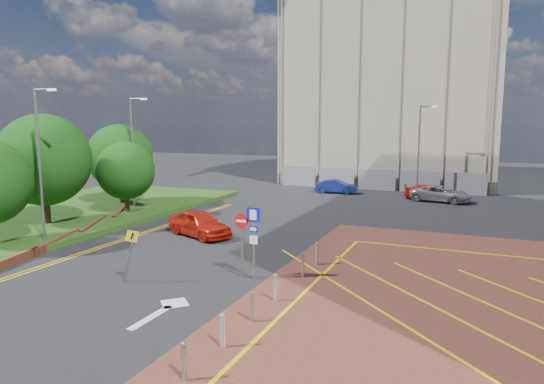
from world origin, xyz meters
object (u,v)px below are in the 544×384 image
Objects in this scene: warning_sign at (130,250)px; car_red_left at (199,223)px; tree_d at (120,157)px; sign_cluster at (249,233)px; lamp_left_near at (40,158)px; lamp_left_far at (133,148)px; car_silver_back at (441,194)px; lamp_back at (420,147)px; tree_b at (44,160)px; car_blue_back at (336,186)px; car_red_back at (428,192)px; tree_c at (126,171)px.

warning_sign is 8.48m from car_red_left.
sign_cluster is (16.80, -12.02, -1.92)m from tree_d.
warning_sign is at bearing -48.84° from tree_d.
sign_cluster is at bearing -4.56° from lamp_left_near.
lamp_left_far is 24.75m from car_silver_back.
lamp_left_near is 1.00× the size of lamp_back.
sign_cluster is at bearing -14.26° from tree_b.
car_red_back is at bearing -96.86° from car_blue_back.
lamp_left_near is 1.82× the size of car_red_left.
tree_b reaches higher than sign_cluster.
lamp_left_near reaches higher than car_blue_back.
lamp_back is 23.64m from car_red_left.
sign_cluster is at bearing -33.16° from tree_c.
lamp_back is 27.38m from sign_cluster.
tree_c is at bearing 68.20° from tree_b.
car_red_back is (8.97, 27.66, -0.84)m from warning_sign.
car_blue_back is at bearing 68.95° from lamp_left_near.
lamp_left_far reaches higher than car_red_left.
tree_d reaches higher than warning_sign.
lamp_left_far reaches higher than car_red_back.
tree_c is 1.53× the size of sign_cluster.
sign_cluster is at bearing 177.56° from car_silver_back.
lamp_left_far is 1.96× the size of car_red_back.
car_red_left is (8.76, -5.24, -3.91)m from lamp_left_far.
lamp_back reaches higher than car_silver_back.
tree_d reaches higher than car_red_back.
tree_d is 2.44m from lamp_left_far.
lamp_left_far is at bearing 143.18° from sign_cluster.
car_silver_back is (2.15, -2.94, -3.70)m from lamp_back.
car_blue_back reaches higher than car_red_back.
lamp_left_far is 10.93m from car_red_left.
lamp_left_near is 30.15m from car_red_back.
lamp_left_near reaches higher than car_red_back.
car_red_back is 0.86× the size of car_silver_back.
lamp_left_far is at bearing -139.14° from lamp_back.
tree_b is at bearing -82.87° from tree_d.
tree_d is 1.27× the size of car_silver_back.
tree_c is at bearing 146.84° from sign_cluster.
car_blue_back is at bearing 15.72° from car_red_left.
lamp_back is (16.50, 26.00, -0.30)m from lamp_left_near.
car_silver_back is at bearing 27.95° from tree_d.
car_silver_back is (22.72, 12.06, -3.21)m from tree_d.
lamp_left_far is at bearing 128.13° from warning_sign.
tree_d is 2.70× the size of warning_sign.
car_red_left is 1.08× the size of car_red_back.
lamp_back is at bearing 74.97° from warning_sign.
lamp_back is 1.96× the size of car_red_back.
car_silver_back is (19.72, 15.06, -2.53)m from tree_c.
tree_d is at bearing 129.79° from car_blue_back.
tree_b is at bearing -111.80° from tree_c.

